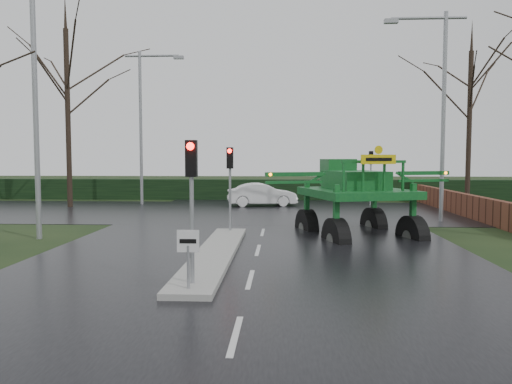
{
  "coord_description": "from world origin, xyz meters",
  "views": [
    {
      "loc": [
        0.81,
        -12.48,
        3.13
      ],
      "look_at": [
        -0.05,
        3.66,
        2.0
      ],
      "focal_mm": 35.0,
      "sensor_mm": 36.0,
      "label": 1
    }
  ],
  "objects_px": {
    "traffic_signal_mid": "(230,171)",
    "street_light_right": "(437,97)",
    "keep_left_sign": "(188,250)",
    "white_sedan": "(262,206)",
    "traffic_signal_far": "(371,166)",
    "street_light_left_near": "(43,81)",
    "street_light_left_far": "(145,113)",
    "traffic_signal_near": "(192,180)",
    "crop_sprayer": "(334,185)"
  },
  "relations": [
    {
      "from": "traffic_signal_near",
      "to": "crop_sprayer",
      "type": "xyz_separation_m",
      "value": [
        4.05,
        7.21,
        -0.49
      ]
    },
    {
      "from": "street_light_left_near",
      "to": "white_sedan",
      "type": "height_order",
      "value": "street_light_left_near"
    },
    {
      "from": "keep_left_sign",
      "to": "crop_sprayer",
      "type": "distance_m",
      "value": 8.77
    },
    {
      "from": "traffic_signal_near",
      "to": "street_light_left_far",
      "type": "xyz_separation_m",
      "value": [
        -6.89,
        21.01,
        3.4
      ]
    },
    {
      "from": "keep_left_sign",
      "to": "street_light_left_far",
      "type": "bearing_deg",
      "value": 107.78
    },
    {
      "from": "traffic_signal_near",
      "to": "street_light_right",
      "type": "distance_m",
      "value": 16.46
    },
    {
      "from": "street_light_right",
      "to": "traffic_signal_far",
      "type": "bearing_deg",
      "value": 101.95
    },
    {
      "from": "traffic_signal_mid",
      "to": "street_light_right",
      "type": "bearing_deg",
      "value": 25.4
    },
    {
      "from": "keep_left_sign",
      "to": "traffic_signal_far",
      "type": "xyz_separation_m",
      "value": [
        7.8,
        21.51,
        1.53
      ]
    },
    {
      "from": "crop_sprayer",
      "to": "street_light_left_near",
      "type": "bearing_deg",
      "value": 163.87
    },
    {
      "from": "traffic_signal_far",
      "to": "keep_left_sign",
      "type": "bearing_deg",
      "value": 70.07
    },
    {
      "from": "street_light_right",
      "to": "crop_sprayer",
      "type": "height_order",
      "value": "street_light_right"
    },
    {
      "from": "street_light_left_far",
      "to": "keep_left_sign",
      "type": "bearing_deg",
      "value": -72.22
    },
    {
      "from": "traffic_signal_near",
      "to": "street_light_left_far",
      "type": "bearing_deg",
      "value": 108.17
    },
    {
      "from": "traffic_signal_mid",
      "to": "white_sedan",
      "type": "distance_m",
      "value": 12.13
    },
    {
      "from": "traffic_signal_far",
      "to": "white_sedan",
      "type": "distance_m",
      "value": 7.49
    },
    {
      "from": "traffic_signal_mid",
      "to": "white_sedan",
      "type": "xyz_separation_m",
      "value": [
        0.81,
        11.82,
        -2.59
      ]
    },
    {
      "from": "traffic_signal_near",
      "to": "traffic_signal_far",
      "type": "bearing_deg",
      "value": 69.64
    },
    {
      "from": "traffic_signal_mid",
      "to": "white_sedan",
      "type": "height_order",
      "value": "traffic_signal_mid"
    },
    {
      "from": "street_light_left_near",
      "to": "keep_left_sign",
      "type": "bearing_deg",
      "value": -47.41
    },
    {
      "from": "keep_left_sign",
      "to": "street_light_right",
      "type": "distance_m",
      "value": 17.23
    },
    {
      "from": "traffic_signal_near",
      "to": "traffic_signal_far",
      "type": "xyz_separation_m",
      "value": [
        7.8,
        21.02,
        0.0
      ]
    },
    {
      "from": "street_light_left_near",
      "to": "street_light_left_far",
      "type": "distance_m",
      "value": 14.0
    },
    {
      "from": "street_light_left_far",
      "to": "crop_sprayer",
      "type": "distance_m",
      "value": 18.03
    },
    {
      "from": "street_light_left_near",
      "to": "crop_sprayer",
      "type": "bearing_deg",
      "value": 1.08
    },
    {
      "from": "keep_left_sign",
      "to": "traffic_signal_near",
      "type": "xyz_separation_m",
      "value": [
        0.0,
        0.49,
        1.53
      ]
    },
    {
      "from": "keep_left_sign",
      "to": "white_sedan",
      "type": "xyz_separation_m",
      "value": [
        0.81,
        20.81,
        -1.06
      ]
    },
    {
      "from": "street_light_left_near",
      "to": "street_light_left_far",
      "type": "height_order",
      "value": "same"
    },
    {
      "from": "traffic_signal_far",
      "to": "street_light_left_far",
      "type": "distance_m",
      "value": 15.08
    },
    {
      "from": "traffic_signal_mid",
      "to": "street_light_left_near",
      "type": "height_order",
      "value": "street_light_left_near"
    },
    {
      "from": "keep_left_sign",
      "to": "white_sedan",
      "type": "relative_size",
      "value": 0.31
    },
    {
      "from": "street_light_left_near",
      "to": "street_light_right",
      "type": "bearing_deg",
      "value": 20.11
    },
    {
      "from": "street_light_left_near",
      "to": "street_light_right",
      "type": "height_order",
      "value": "same"
    },
    {
      "from": "street_light_left_near",
      "to": "crop_sprayer",
      "type": "height_order",
      "value": "street_light_left_near"
    },
    {
      "from": "street_light_left_far",
      "to": "crop_sprayer",
      "type": "relative_size",
      "value": 1.31
    },
    {
      "from": "traffic_signal_far",
      "to": "white_sedan",
      "type": "bearing_deg",
      "value": 5.68
    },
    {
      "from": "traffic_signal_far",
      "to": "street_light_left_far",
      "type": "height_order",
      "value": "street_light_left_far"
    },
    {
      "from": "white_sedan",
      "to": "street_light_left_near",
      "type": "bearing_deg",
      "value": 139.73
    },
    {
      "from": "street_light_right",
      "to": "street_light_left_near",
      "type": "bearing_deg",
      "value": -159.89
    },
    {
      "from": "traffic_signal_near",
      "to": "traffic_signal_far",
      "type": "relative_size",
      "value": 1.0
    },
    {
      "from": "traffic_signal_far",
      "to": "street_light_right",
      "type": "distance_m",
      "value": 8.86
    },
    {
      "from": "keep_left_sign",
      "to": "traffic_signal_mid",
      "type": "bearing_deg",
      "value": 90.0
    },
    {
      "from": "traffic_signal_mid",
      "to": "street_light_right",
      "type": "xyz_separation_m",
      "value": [
        9.49,
        4.51,
        3.4
      ]
    },
    {
      "from": "street_light_left_near",
      "to": "white_sedan",
      "type": "xyz_separation_m",
      "value": [
        7.7,
        13.31,
        -5.99
      ]
    },
    {
      "from": "traffic_signal_near",
      "to": "street_light_left_far",
      "type": "relative_size",
      "value": 0.35
    },
    {
      "from": "traffic_signal_far",
      "to": "street_light_left_near",
      "type": "distance_m",
      "value": 20.58
    },
    {
      "from": "street_light_right",
      "to": "crop_sprayer",
      "type": "distance_m",
      "value": 8.85
    },
    {
      "from": "keep_left_sign",
      "to": "street_light_left_far",
      "type": "relative_size",
      "value": 0.14
    },
    {
      "from": "traffic_signal_near",
      "to": "street_light_right",
      "type": "height_order",
      "value": "street_light_right"
    },
    {
      "from": "keep_left_sign",
      "to": "street_light_left_near",
      "type": "xyz_separation_m",
      "value": [
        -6.89,
        7.5,
        4.93
      ]
    }
  ]
}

